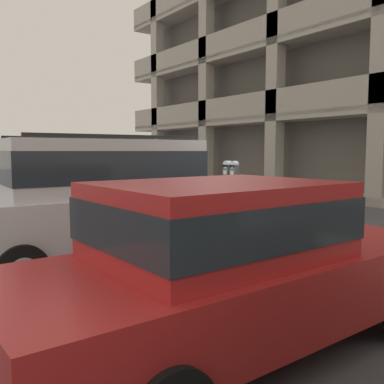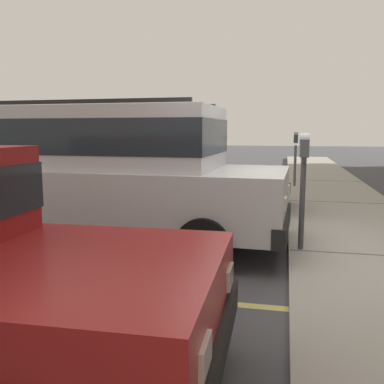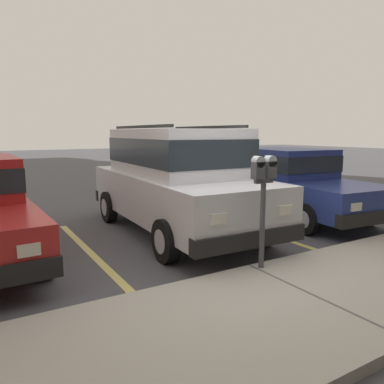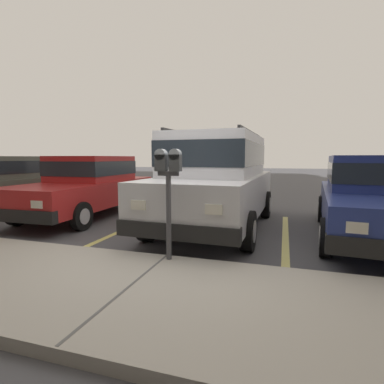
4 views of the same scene
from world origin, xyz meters
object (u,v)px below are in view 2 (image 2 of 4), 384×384
at_px(parking_meter_near, 304,164).
at_px(parking_meter_far, 295,151).
at_px(silver_suv, 117,170).
at_px(red_sedan, 173,170).

xyz_separation_m(parking_meter_near, parking_meter_far, (-6.47, 0.02, -0.14)).
distance_m(silver_suv, red_sedan, 2.98).
height_order(silver_suv, parking_meter_near, silver_suv).
bearing_deg(silver_suv, parking_meter_near, 89.91).
bearing_deg(parking_meter_near, parking_meter_far, 179.78).
height_order(red_sedan, parking_meter_far, parking_meter_far).
bearing_deg(parking_meter_far, red_sedan, -36.86).
distance_m(red_sedan, parking_meter_far, 4.26).
bearing_deg(silver_suv, parking_meter_far, 159.91).
relative_size(red_sedan, parking_meter_far, 3.13).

